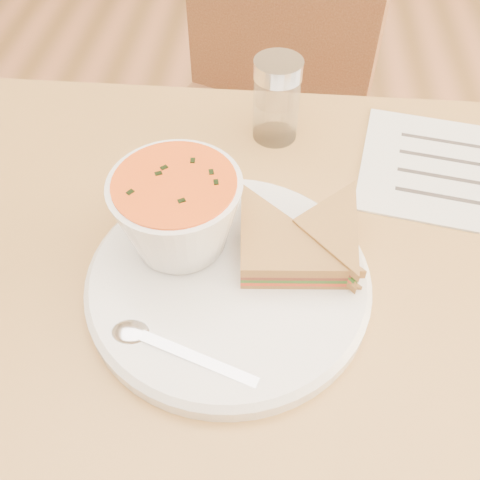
# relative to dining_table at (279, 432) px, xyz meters

# --- Properties ---
(dining_table) EXTENTS (1.00, 0.70, 0.75)m
(dining_table) POSITION_rel_dining_table_xyz_m (0.00, 0.00, 0.00)
(dining_table) COLOR olive
(dining_table) RESTS_ON floor
(chair_far) EXTENTS (0.54, 0.54, 0.94)m
(chair_far) POSITION_rel_dining_table_xyz_m (-0.11, 0.55, 0.09)
(chair_far) COLOR brown
(chair_far) RESTS_ON floor
(plate) EXTENTS (0.29, 0.29, 0.02)m
(plate) POSITION_rel_dining_table_xyz_m (-0.07, 0.00, 0.38)
(plate) COLOR white
(plate) RESTS_ON dining_table
(soup_bowl) EXTENTS (0.16, 0.16, 0.09)m
(soup_bowl) POSITION_rel_dining_table_xyz_m (-0.12, 0.04, 0.44)
(soup_bowl) COLOR white
(soup_bowl) RESTS_ON plate
(sandwich_half_a) EXTENTS (0.13, 0.13, 0.04)m
(sandwich_half_a) POSITION_rel_dining_table_xyz_m (-0.06, -0.01, 0.41)
(sandwich_half_a) COLOR #AC7F3C
(sandwich_half_a) RESTS_ON plate
(sandwich_half_b) EXTENTS (0.13, 0.13, 0.03)m
(sandwich_half_b) POSITION_rel_dining_table_xyz_m (-0.01, 0.05, 0.42)
(sandwich_half_b) COLOR #AC7F3C
(sandwich_half_b) RESTS_ON plate
(spoon) EXTENTS (0.18, 0.09, 0.01)m
(spoon) POSITION_rel_dining_table_xyz_m (-0.10, -0.09, 0.40)
(spoon) COLOR silver
(spoon) RESTS_ON plate
(paper_menu) EXTENTS (0.30, 0.24, 0.00)m
(paper_menu) POSITION_rel_dining_table_xyz_m (0.21, 0.20, 0.38)
(paper_menu) COLOR white
(paper_menu) RESTS_ON dining_table
(condiment_shaker) EXTENTS (0.07, 0.07, 0.11)m
(condiment_shaker) POSITION_rel_dining_table_xyz_m (-0.04, 0.25, 0.43)
(condiment_shaker) COLOR silver
(condiment_shaker) RESTS_ON dining_table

